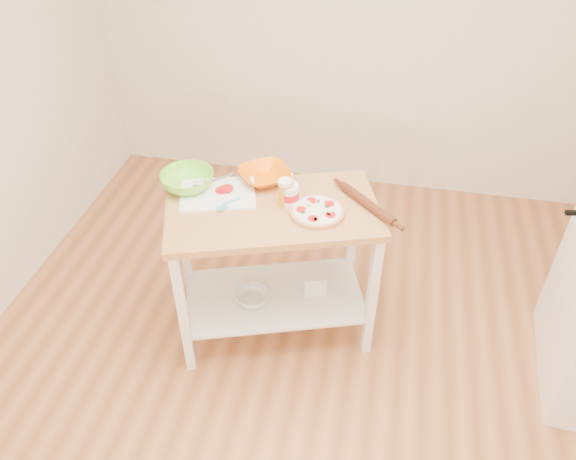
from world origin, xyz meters
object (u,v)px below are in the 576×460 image
Objects in this scene: cutting_board at (217,193)px; shelf_bin at (314,281)px; green_bowl at (187,180)px; pizza at (317,211)px; prep_island at (273,245)px; knife at (207,184)px; spatula at (227,204)px; yogurt_tub at (289,195)px; orange_bowl at (265,175)px; shelf_glass_bowl at (253,297)px; beer_pint at (285,193)px; rolling_pin at (367,203)px.

cutting_board is 0.80m from shelf_bin.
pizza is at bearing -7.41° from green_bowl.
cutting_board is 3.67× the size of shelf_bin.
prep_island is 5.72× the size of knife.
spatula is (0.08, -0.09, 0.01)m from cutting_board.
prep_island is 8.96× the size of spatula.
cutting_board is 2.15× the size of knife.
pizza is 0.61× the size of cutting_board.
green_bowl is 1.37× the size of yogurt_tub.
green_bowl reaches higher than knife.
green_bowl reaches higher than shelf_bin.
green_bowl is (-0.40, -0.15, 0.01)m from orange_bowl.
beer_pint is at bearing 34.64° from shelf_glass_bowl.
rolling_pin is at bearing -13.71° from cutting_board.
prep_island reaches higher than shelf_bin.
rolling_pin is at bearing 3.04° from shelf_bin.
knife is 1.71× the size of shelf_bin.
yogurt_tub is (-0.16, 0.05, 0.04)m from pizza.
shelf_glass_bowl is (-0.19, -0.13, -0.67)m from yogurt_tub.
pizza is 2.04× the size of spatula.
knife is at bearing 92.28° from spatula.
cutting_board is 0.40m from yogurt_tub.
shelf_glass_bowl is at bearing -23.71° from green_bowl.
knife is 1.11× the size of shelf_glass_bowl.
orange_bowl is at bearing 154.69° from shelf_bin.
shelf_glass_bowl is 0.38m from shelf_bin.
beer_pint is at bearing -29.65° from spatula.
spatula is (-0.23, -0.03, 0.27)m from prep_island.
prep_island is 9.77× the size of shelf_bin.
prep_island is at bearing -36.72° from spatula.
knife reaches higher than spatula.
beer_pint is (-0.18, 0.04, 0.06)m from pizza.
spatula is 0.76m from shelf_bin.
cutting_board is 0.66m from shelf_glass_bowl.
yogurt_tub is (0.48, -0.07, 0.04)m from knife.
shelf_bin is (0.14, 0.04, -0.64)m from yogurt_tub.
prep_island is 0.34m from beer_pint.
knife is 0.11m from green_bowl.
rolling_pin is (0.98, 0.01, -0.02)m from green_bowl.
beer_pint is at bearing -5.16° from green_bowl.
orange_bowl is at bearing 166.64° from rolling_pin.
prep_island is at bearing -28.15° from cutting_board.
rolling_pin is (0.40, 0.05, -0.04)m from yogurt_tub.
shelf_bin is (0.33, 0.17, 0.03)m from shelf_glass_bowl.
knife is 0.48m from yogurt_tub.
prep_island is at bearing -10.85° from green_bowl.
rolling_pin is (0.42, 0.06, -0.05)m from beer_pint.
orange_bowl is (0.22, 0.18, 0.03)m from cutting_board.
yogurt_tub is (0.08, 0.05, 0.31)m from prep_island.
knife is at bearing -157.76° from orange_bowl.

